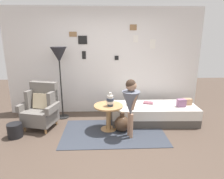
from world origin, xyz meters
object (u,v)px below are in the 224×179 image
(book_on_daybed, at_px, (148,103))
(magazine_basket, at_px, (15,130))
(daybed, at_px, (153,113))
(demijohn_near, at_px, (122,124))
(armchair, at_px, (41,108))
(person_child, at_px, (131,101))
(side_table, at_px, (108,112))
(floor_lamp, at_px, (59,58))
(vase_striped, at_px, (110,100))

(book_on_daybed, distance_m, magazine_basket, 2.89)
(daybed, relative_size, demijohn_near, 4.67)
(demijohn_near, bearing_deg, magazine_basket, -175.70)
(armchair, xyz_separation_m, daybed, (2.48, 0.16, -0.24))
(daybed, xyz_separation_m, demijohn_near, (-0.77, -0.45, -0.03))
(person_child, height_order, demijohn_near, person_child)
(side_table, bearing_deg, demijohn_near, -16.18)
(person_child, xyz_separation_m, demijohn_near, (-0.13, 0.25, -0.58))
(floor_lamp, distance_m, person_child, 1.96)
(armchair, distance_m, book_on_daybed, 2.39)
(floor_lamp, bearing_deg, demijohn_near, -29.79)
(armchair, relative_size, book_on_daybed, 4.41)
(side_table, distance_m, floor_lamp, 1.67)
(magazine_basket, bearing_deg, book_on_daybed, 14.78)
(side_table, bearing_deg, floor_lamp, 147.19)
(person_child, bearing_deg, floor_lamp, 145.48)
(book_on_daybed, bearing_deg, floor_lamp, 174.07)
(vase_striped, bearing_deg, demijohn_near, -7.88)
(floor_lamp, xyz_separation_m, demijohn_near, (1.37, -0.79, -1.28))
(book_on_daybed, bearing_deg, person_child, -122.67)
(vase_striped, distance_m, floor_lamp, 1.57)
(vase_striped, distance_m, person_child, 0.48)
(armchair, relative_size, magazine_basket, 3.46)
(armchair, bearing_deg, person_child, -16.39)
(side_table, relative_size, magazine_basket, 2.15)
(side_table, xyz_separation_m, demijohn_near, (0.28, -0.08, -0.23))
(side_table, height_order, floor_lamp, floor_lamp)
(armchair, relative_size, daybed, 0.50)
(armchair, xyz_separation_m, vase_striped, (1.47, -0.26, 0.23))
(armchair, bearing_deg, side_table, -8.41)
(armchair, bearing_deg, demijohn_near, -9.71)
(side_table, bearing_deg, daybed, 19.56)
(book_on_daybed, bearing_deg, armchair, -173.25)
(daybed, relative_size, side_table, 3.19)
(side_table, distance_m, person_child, 0.63)
(demijohn_near, height_order, magazine_basket, demijohn_near)
(book_on_daybed, xyz_separation_m, demijohn_near, (-0.66, -0.57, -0.25))
(vase_striped, xyz_separation_m, person_child, (0.38, -0.28, 0.08))
(person_child, bearing_deg, side_table, 141.28)
(demijohn_near, bearing_deg, side_table, 163.82)
(book_on_daybed, bearing_deg, vase_striped, -149.18)
(armchair, xyz_separation_m, demijohn_near, (1.72, -0.29, -0.27))
(side_table, bearing_deg, book_on_daybed, 27.65)
(book_on_daybed, bearing_deg, magazine_basket, -165.22)
(daybed, distance_m, book_on_daybed, 0.27)
(armchair, distance_m, daybed, 2.50)
(armchair, bearing_deg, book_on_daybed, 6.75)
(side_table, bearing_deg, armchair, 171.59)
(vase_striped, xyz_separation_m, magazine_basket, (-1.88, -0.19, -0.53))
(armchair, height_order, vase_striped, armchair)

